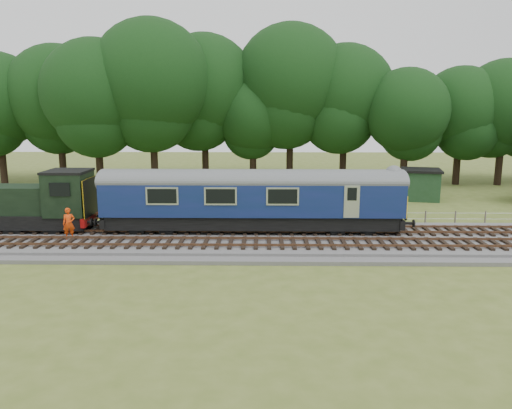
{
  "coord_description": "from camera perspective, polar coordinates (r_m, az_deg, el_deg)",
  "views": [
    {
      "loc": [
        1.11,
        -28.4,
        7.83
      ],
      "look_at": [
        0.64,
        1.4,
        2.0
      ],
      "focal_mm": 35.0,
      "sensor_mm": 36.0,
      "label": 1
    }
  ],
  "objects": [
    {
      "name": "ground",
      "position": [
        29.48,
        -1.29,
        -4.34
      ],
      "size": [
        120.0,
        120.0,
        0.0
      ],
      "primitive_type": "plane",
      "color": "#516123",
      "rests_on": "ground"
    },
    {
      "name": "shed",
      "position": [
        45.1,
        18.31,
        2.23
      ],
      "size": [
        3.82,
        3.82,
        2.64
      ],
      "rotation": [
        0.0,
        0.0,
        -0.21
      ],
      "color": "#18351B",
      "rests_on": "ground"
    },
    {
      "name": "shunter_loco",
      "position": [
        33.71,
        -24.83,
        0.03
      ],
      "size": [
        8.91,
        2.6,
        3.38
      ],
      "color": "black",
      "rests_on": "ground"
    },
    {
      "name": "ballast",
      "position": [
        29.44,
        -1.29,
        -4.01
      ],
      "size": [
        70.0,
        7.0,
        0.35
      ],
      "primitive_type": "cube",
      "color": "#4C4C4F",
      "rests_on": "ground"
    },
    {
      "name": "track_south",
      "position": [
        27.83,
        -1.42,
        -4.39
      ],
      "size": [
        67.2,
        2.4,
        0.21
      ],
      "color": "black",
      "rests_on": "ballast"
    },
    {
      "name": "fence",
      "position": [
        33.84,
        -1.0,
        -2.31
      ],
      "size": [
        64.0,
        0.12,
        1.0
      ],
      "primitive_type": null,
      "color": "#6B6054",
      "rests_on": "ground"
    },
    {
      "name": "dmu_railcar",
      "position": [
        30.27,
        -0.43,
        1.13
      ],
      "size": [
        18.05,
        2.86,
        3.88
      ],
      "color": "black",
      "rests_on": "ground"
    },
    {
      "name": "track_north",
      "position": [
        30.73,
        -1.19,
        -2.9
      ],
      "size": [
        67.2,
        2.4,
        0.21
      ],
      "color": "black",
      "rests_on": "ballast"
    },
    {
      "name": "tree_line",
      "position": [
        51.02,
        -0.36,
        2.24
      ],
      "size": [
        70.0,
        8.0,
        18.0
      ],
      "primitive_type": null,
      "color": "black",
      "rests_on": "ground"
    },
    {
      "name": "worker",
      "position": [
        30.58,
        -20.61,
        -2.05
      ],
      "size": [
        0.78,
        0.65,
        1.83
      ],
      "primitive_type": "imported",
      "rotation": [
        0.0,
        0.0,
        0.37
      ],
      "color": "#EC400C",
      "rests_on": "ballast"
    }
  ]
}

